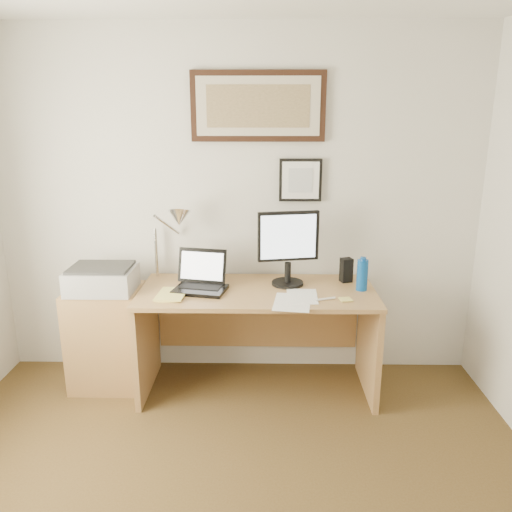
{
  "coord_description": "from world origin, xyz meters",
  "views": [
    {
      "loc": [
        0.2,
        -1.56,
        1.89
      ],
      "look_at": [
        0.15,
        1.43,
        1.05
      ],
      "focal_mm": 35.0,
      "sensor_mm": 36.0,
      "label": 1
    }
  ],
  "objects_px": {
    "water_bottle": "(362,275)",
    "laptop": "(201,281)",
    "desk": "(257,317)",
    "lcd_monitor": "(288,245)",
    "side_cabinet": "(107,337)",
    "printer": "(102,279)",
    "book": "(158,294)"
  },
  "relations": [
    {
      "from": "water_bottle",
      "to": "laptop",
      "type": "relative_size",
      "value": 0.56
    },
    {
      "from": "desk",
      "to": "laptop",
      "type": "distance_m",
      "value": 0.49
    },
    {
      "from": "desk",
      "to": "lcd_monitor",
      "type": "relative_size",
      "value": 3.08
    },
    {
      "from": "laptop",
      "to": "lcd_monitor",
      "type": "height_order",
      "value": "lcd_monitor"
    },
    {
      "from": "side_cabinet",
      "to": "lcd_monitor",
      "type": "xyz_separation_m",
      "value": [
        1.28,
        0.06,
        0.68
      ]
    },
    {
      "from": "water_bottle",
      "to": "printer",
      "type": "height_order",
      "value": "water_bottle"
    },
    {
      "from": "side_cabinet",
      "to": "book",
      "type": "xyz_separation_m",
      "value": [
        0.42,
        -0.18,
        0.39
      ]
    },
    {
      "from": "book",
      "to": "lcd_monitor",
      "type": "height_order",
      "value": "lcd_monitor"
    },
    {
      "from": "side_cabinet",
      "to": "desk",
      "type": "distance_m",
      "value": 1.08
    },
    {
      "from": "printer",
      "to": "lcd_monitor",
      "type": "bearing_deg",
      "value": 4.12
    },
    {
      "from": "printer",
      "to": "side_cabinet",
      "type": "bearing_deg",
      "value": 105.93
    },
    {
      "from": "water_bottle",
      "to": "book",
      "type": "relative_size",
      "value": 0.85
    },
    {
      "from": "laptop",
      "to": "printer",
      "type": "bearing_deg",
      "value": 179.81
    },
    {
      "from": "water_bottle",
      "to": "desk",
      "type": "relative_size",
      "value": 0.13
    },
    {
      "from": "desk",
      "to": "laptop",
      "type": "height_order",
      "value": "laptop"
    },
    {
      "from": "book",
      "to": "lcd_monitor",
      "type": "bearing_deg",
      "value": 15.0
    },
    {
      "from": "water_bottle",
      "to": "laptop",
      "type": "distance_m",
      "value": 1.09
    },
    {
      "from": "water_bottle",
      "to": "printer",
      "type": "relative_size",
      "value": 0.48
    },
    {
      "from": "water_bottle",
      "to": "lcd_monitor",
      "type": "relative_size",
      "value": 0.41
    },
    {
      "from": "lcd_monitor",
      "to": "printer",
      "type": "distance_m",
      "value": 1.29
    },
    {
      "from": "water_bottle",
      "to": "side_cabinet",
      "type": "bearing_deg",
      "value": 178.69
    },
    {
      "from": "book",
      "to": "printer",
      "type": "xyz_separation_m",
      "value": [
        -0.41,
        0.14,
        0.06
      ]
    },
    {
      "from": "water_bottle",
      "to": "printer",
      "type": "distance_m",
      "value": 1.77
    },
    {
      "from": "lcd_monitor",
      "to": "printer",
      "type": "relative_size",
      "value": 1.18
    },
    {
      "from": "book",
      "to": "side_cabinet",
      "type": "bearing_deg",
      "value": 157.32
    },
    {
      "from": "lcd_monitor",
      "to": "printer",
      "type": "xyz_separation_m",
      "value": [
        -1.27,
        -0.09,
        -0.22
      ]
    },
    {
      "from": "lcd_monitor",
      "to": "book",
      "type": "bearing_deg",
      "value": -165.0
    },
    {
      "from": "side_cabinet",
      "to": "printer",
      "type": "height_order",
      "value": "printer"
    },
    {
      "from": "water_bottle",
      "to": "book",
      "type": "height_order",
      "value": "water_bottle"
    },
    {
      "from": "side_cabinet",
      "to": "water_bottle",
      "type": "bearing_deg",
      "value": -1.31
    },
    {
      "from": "side_cabinet",
      "to": "desk",
      "type": "bearing_deg",
      "value": 1.89
    },
    {
      "from": "lcd_monitor",
      "to": "printer",
      "type": "bearing_deg",
      "value": -175.88
    }
  ]
}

